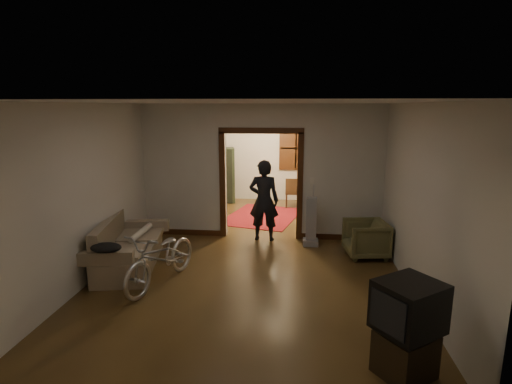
# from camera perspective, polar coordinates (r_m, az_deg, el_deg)

# --- Properties ---
(floor) EXTENTS (5.00, 8.50, 0.01)m
(floor) POSITION_cam_1_polar(r_m,az_deg,el_deg) (7.95, 0.23, -8.03)
(floor) COLOR #392712
(floor) RESTS_ON ground
(ceiling) EXTENTS (5.00, 8.50, 0.01)m
(ceiling) POSITION_cam_1_polar(r_m,az_deg,el_deg) (7.46, 0.24, 12.59)
(ceiling) COLOR white
(ceiling) RESTS_ON floor
(wall_back) EXTENTS (5.00, 0.02, 2.80)m
(wall_back) POSITION_cam_1_polar(r_m,az_deg,el_deg) (11.78, 2.30, 5.60)
(wall_back) COLOR beige
(wall_back) RESTS_ON floor
(wall_left) EXTENTS (0.02, 8.50, 2.80)m
(wall_left) POSITION_cam_1_polar(r_m,az_deg,el_deg) (8.21, -17.41, 2.18)
(wall_left) COLOR beige
(wall_left) RESTS_ON floor
(wall_right) EXTENTS (0.02, 8.50, 2.80)m
(wall_right) POSITION_cam_1_polar(r_m,az_deg,el_deg) (7.75, 18.96, 1.51)
(wall_right) COLOR beige
(wall_right) RESTS_ON floor
(partition_wall) EXTENTS (5.00, 0.14, 2.80)m
(partition_wall) POSITION_cam_1_polar(r_m,az_deg,el_deg) (8.32, 0.75, 2.86)
(partition_wall) COLOR beige
(partition_wall) RESTS_ON floor
(door_casing) EXTENTS (1.74, 0.20, 2.32)m
(door_casing) POSITION_cam_1_polar(r_m,az_deg,el_deg) (8.37, 0.74, 0.84)
(door_casing) COLOR #391D0C
(door_casing) RESTS_ON floor
(far_window) EXTENTS (0.98, 0.06, 1.28)m
(far_window) POSITION_cam_1_polar(r_m,az_deg,el_deg) (11.70, 5.73, 6.24)
(far_window) COLOR black
(far_window) RESTS_ON wall_back
(chandelier) EXTENTS (0.24, 0.24, 0.24)m
(chandelier) POSITION_cam_1_polar(r_m,az_deg,el_deg) (9.96, 1.69, 9.89)
(chandelier) COLOR #FFE0A5
(chandelier) RESTS_ON ceiling
(light_switch) EXTENTS (0.08, 0.01, 0.12)m
(light_switch) POSITION_cam_1_polar(r_m,az_deg,el_deg) (8.24, 7.99, 1.60)
(light_switch) COLOR silver
(light_switch) RESTS_ON partition_wall
(sofa) EXTENTS (1.16, 1.97, 0.85)m
(sofa) POSITION_cam_1_polar(r_m,az_deg,el_deg) (7.28, -17.68, -6.99)
(sofa) COLOR #776A4F
(sofa) RESTS_ON floor
(rolled_paper) EXTENTS (0.11, 0.86, 0.11)m
(rolled_paper) POSITION_cam_1_polar(r_m,az_deg,el_deg) (7.47, -16.12, -5.56)
(rolled_paper) COLOR beige
(rolled_paper) RESTS_ON sofa
(jacket) EXTENTS (0.46, 0.35, 0.13)m
(jacket) POSITION_cam_1_polar(r_m,az_deg,el_deg) (6.41, -20.65, -7.45)
(jacket) COLOR black
(jacket) RESTS_ON sofa
(bicycle) EXTENTS (1.06, 1.81, 0.90)m
(bicycle) POSITION_cam_1_polar(r_m,az_deg,el_deg) (6.45, -13.34, -9.03)
(bicycle) COLOR silver
(bicycle) RESTS_ON floor
(armchair) EXTENTS (0.84, 0.82, 0.68)m
(armchair) POSITION_cam_1_polar(r_m,az_deg,el_deg) (7.71, 15.40, -6.45)
(armchair) COLOR brown
(armchair) RESTS_ON floor
(tv_stand) EXTENTS (0.69, 0.68, 0.47)m
(tv_stand) POSITION_cam_1_polar(r_m,az_deg,el_deg) (4.71, 20.50, -20.88)
(tv_stand) COLOR black
(tv_stand) RESTS_ON floor
(crt_tv) EXTENTS (0.80, 0.78, 0.51)m
(crt_tv) POSITION_cam_1_polar(r_m,az_deg,el_deg) (4.45, 21.03, -15.03)
(crt_tv) COLOR black
(crt_tv) RESTS_ON tv_stand
(vacuum) EXTENTS (0.35, 0.30, 0.99)m
(vacuum) POSITION_cam_1_polar(r_m,az_deg,el_deg) (8.04, 7.88, -4.19)
(vacuum) COLOR gray
(vacuum) RESTS_ON floor
(person) EXTENTS (0.64, 0.44, 1.69)m
(person) POSITION_cam_1_polar(r_m,az_deg,el_deg) (8.21, 1.13, -1.22)
(person) COLOR black
(person) RESTS_ON floor
(oriental_rug) EXTENTS (2.11, 2.49, 0.02)m
(oriental_rug) POSITION_cam_1_polar(r_m,az_deg,el_deg) (10.15, 0.92, -3.48)
(oriental_rug) COLOR maroon
(oriental_rug) RESTS_ON floor
(locker) EXTENTS (0.87, 0.60, 1.58)m
(locker) POSITION_cam_1_polar(r_m,az_deg,el_deg) (11.57, -5.09, 2.40)
(locker) COLOR #212D1B
(locker) RESTS_ON floor
(globe) EXTENTS (0.25, 0.25, 0.25)m
(globe) POSITION_cam_1_polar(r_m,az_deg,el_deg) (11.43, -5.19, 8.08)
(globe) COLOR #1E5972
(globe) RESTS_ON locker
(desk) EXTENTS (1.05, 0.73, 0.71)m
(desk) POSITION_cam_1_polar(r_m,az_deg,el_deg) (11.44, 8.41, -0.03)
(desk) COLOR black
(desk) RESTS_ON floor
(desk_chair) EXTENTS (0.47, 0.47, 0.83)m
(desk_chair) POSITION_cam_1_polar(r_m,az_deg,el_deg) (11.01, 5.21, -0.10)
(desk_chair) COLOR black
(desk_chair) RESTS_ON floor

